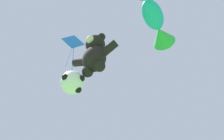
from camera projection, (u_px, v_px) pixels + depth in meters
teddy_bear_kite at (95, 54)px, 10.29m from camera, size 2.22×0.98×2.25m
soccer_ball_kite at (73, 83)px, 9.60m from camera, size 1.03×1.02×0.95m
fish_kite_teal at (157, 26)px, 10.52m from camera, size 1.14×2.37×1.00m
diamond_kite at (73, 44)px, 14.59m from camera, size 0.93×1.10×3.33m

